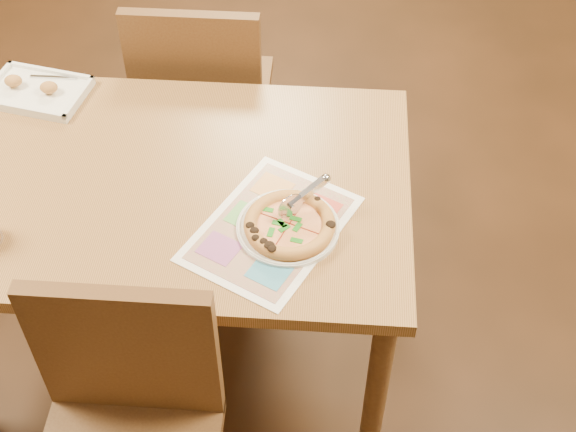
# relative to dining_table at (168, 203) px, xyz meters

# --- Properties ---
(dining_table) EXTENTS (1.30, 0.85, 0.72)m
(dining_table) POSITION_rel_dining_table_xyz_m (0.00, 0.00, 0.00)
(dining_table) COLOR #9D6C3E
(dining_table) RESTS_ON ground
(chair_near) EXTENTS (0.42, 0.42, 0.47)m
(chair_near) POSITION_rel_dining_table_xyz_m (0.00, -0.60, -0.07)
(chair_near) COLOR brown
(chair_near) RESTS_ON ground
(chair_far) EXTENTS (0.42, 0.42, 0.47)m
(chair_far) POSITION_rel_dining_table_xyz_m (-0.00, 0.60, -0.07)
(chair_far) COLOR brown
(chair_far) RESTS_ON ground
(plate) EXTENTS (0.34, 0.34, 0.01)m
(plate) POSITION_rel_dining_table_xyz_m (0.34, -0.15, 0.09)
(plate) COLOR white
(plate) RESTS_ON dining_table
(pizza) EXTENTS (0.23, 0.23, 0.03)m
(pizza) POSITION_rel_dining_table_xyz_m (0.34, -0.16, 0.11)
(pizza) COLOR #DD994B
(pizza) RESTS_ON plate
(pizza_cutter) EXTENTS (0.12, 0.10, 0.08)m
(pizza_cutter) POSITION_rel_dining_table_xyz_m (0.37, -0.11, 0.16)
(pizza_cutter) COLOR silver
(pizza_cutter) RESTS_ON pizza
(appetizer_tray) EXTENTS (0.32, 0.25, 0.05)m
(appetizer_tray) POSITION_rel_dining_table_xyz_m (-0.44, 0.33, 0.10)
(appetizer_tray) COLOR white
(appetizer_tray) RESTS_ON dining_table
(menu) EXTENTS (0.47, 0.52, 0.00)m
(menu) POSITION_rel_dining_table_xyz_m (0.30, -0.15, 0.09)
(menu) COLOR white
(menu) RESTS_ON dining_table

